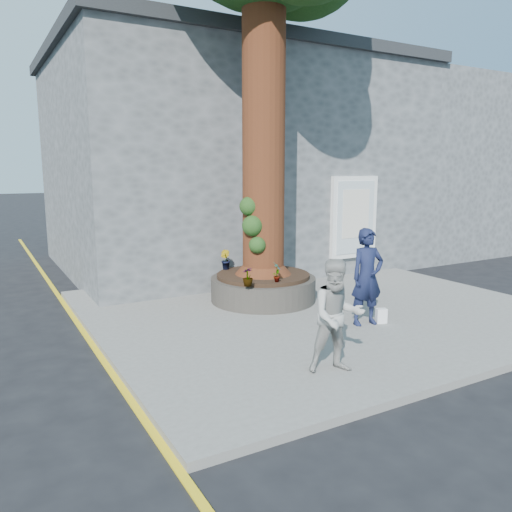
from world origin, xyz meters
TOP-DOWN VIEW (x-y plane):
  - ground at (0.00, 0.00)m, footprint 120.00×120.00m
  - pavement at (1.50, 1.00)m, footprint 9.00×8.00m
  - yellow_line at (-3.05, 1.00)m, footprint 0.10×30.00m
  - stone_shop at (2.50, 7.20)m, footprint 10.30×8.30m
  - neighbour_shop at (10.50, 7.20)m, footprint 6.00×8.00m
  - planter at (0.80, 2.00)m, footprint 2.30×2.30m
  - man at (1.60, -0.44)m, footprint 0.71×0.52m
  - woman at (-0.27, -1.91)m, footprint 0.96×0.86m
  - shopping_bag at (1.90, -0.54)m, footprint 0.23×0.17m
  - plant_a at (0.62, 1.15)m, footprint 0.25×0.26m
  - plant_b at (0.28, 2.85)m, footprint 0.28×0.29m
  - plant_c at (-0.05, 1.15)m, footprint 0.23×0.23m
  - plant_d at (1.65, 2.85)m, footprint 0.34×0.35m

SIDE VIEW (x-z plane):
  - ground at x=0.00m, z-range 0.00..0.00m
  - yellow_line at x=-3.05m, z-range 0.00..0.01m
  - pavement at x=1.50m, z-range 0.00..0.12m
  - shopping_bag at x=1.90m, z-range 0.12..0.40m
  - planter at x=0.80m, z-range 0.11..0.71m
  - plant_d at x=1.65m, z-range 0.72..1.03m
  - plant_c at x=-0.05m, z-range 0.72..1.09m
  - plant_a at x=0.62m, z-range 0.72..1.13m
  - woman at x=-0.27m, z-range 0.12..1.76m
  - plant_b at x=0.28m, z-range 0.72..1.17m
  - man at x=1.60m, z-range 0.12..1.93m
  - neighbour_shop at x=10.50m, z-range 0.00..6.00m
  - stone_shop at x=2.50m, z-range 0.01..6.31m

